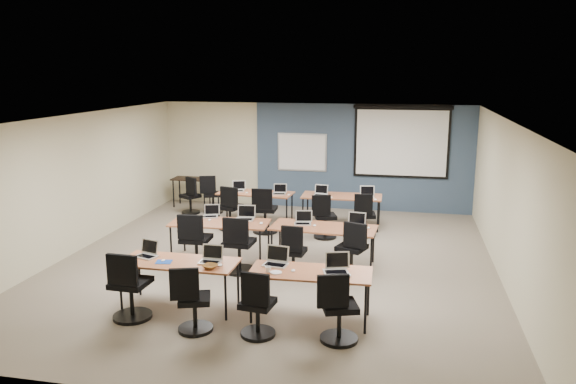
% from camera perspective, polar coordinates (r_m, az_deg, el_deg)
% --- Properties ---
extents(floor, '(8.00, 9.00, 0.02)m').
position_cam_1_polar(floor, '(10.55, -1.38, -7.25)').
color(floor, '#6B6354').
rests_on(floor, ground).
extents(ceiling, '(8.00, 9.00, 0.02)m').
position_cam_1_polar(ceiling, '(9.98, -1.46, 7.52)').
color(ceiling, white).
rests_on(ceiling, ground).
extents(wall_back, '(8.00, 0.04, 2.70)m').
position_cam_1_polar(wall_back, '(14.52, 2.66, 3.67)').
color(wall_back, beige).
rests_on(wall_back, ground).
extents(wall_front, '(8.00, 0.04, 2.70)m').
position_cam_1_polar(wall_front, '(6.07, -11.31, -9.05)').
color(wall_front, beige).
rests_on(wall_front, ground).
extents(wall_left, '(0.04, 9.00, 2.70)m').
position_cam_1_polar(wall_left, '(11.74, -20.78, 0.80)').
color(wall_left, beige).
rests_on(wall_left, ground).
extents(wall_right, '(0.04, 9.00, 2.70)m').
position_cam_1_polar(wall_right, '(10.07, 21.34, -1.07)').
color(wall_right, beige).
rests_on(wall_right, ground).
extents(blue_accent_panel, '(5.50, 0.04, 2.70)m').
position_cam_1_polar(blue_accent_panel, '(14.35, 7.58, 3.47)').
color(blue_accent_panel, '#3D5977').
rests_on(blue_accent_panel, wall_back).
extents(whiteboard, '(1.28, 0.03, 0.98)m').
position_cam_1_polar(whiteboard, '(14.49, 1.44, 4.05)').
color(whiteboard, silver).
rests_on(whiteboard, wall_back).
extents(projector_screen, '(2.40, 0.10, 1.82)m').
position_cam_1_polar(projector_screen, '(14.18, 11.46, 5.41)').
color(projector_screen, black).
rests_on(projector_screen, wall_back).
extents(training_table_front_left, '(1.76, 0.73, 0.73)m').
position_cam_1_polar(training_table_front_left, '(8.63, -10.98, -7.21)').
color(training_table_front_left, brown).
rests_on(training_table_front_left, floor).
extents(training_table_front_right, '(1.73, 0.72, 0.73)m').
position_cam_1_polar(training_table_front_right, '(8.08, 2.31, -8.36)').
color(training_table_front_right, olive).
rests_on(training_table_front_right, floor).
extents(training_table_mid_left, '(1.84, 0.77, 0.73)m').
position_cam_1_polar(training_table_mid_left, '(10.65, -6.93, -3.27)').
color(training_table_mid_left, '#A1733F').
rests_on(training_table_mid_left, floor).
extents(training_table_mid_right, '(1.91, 0.80, 0.73)m').
position_cam_1_polar(training_table_mid_right, '(10.28, 3.63, -3.78)').
color(training_table_mid_right, '#A96134').
rests_on(training_table_mid_right, floor).
extents(training_table_back_left, '(1.74, 0.72, 0.73)m').
position_cam_1_polar(training_table_back_left, '(13.12, -3.32, -0.25)').
color(training_table_back_left, olive).
rests_on(training_table_back_left, floor).
extents(training_table_back_right, '(1.80, 0.75, 0.73)m').
position_cam_1_polar(training_table_back_right, '(12.83, 5.48, -0.56)').
color(training_table_back_right, '#A77346').
rests_on(training_table_back_right, floor).
extents(laptop_0, '(0.32, 0.27, 0.24)m').
position_cam_1_polar(laptop_0, '(8.92, -14.10, -5.97)').
color(laptop_0, silver).
rests_on(laptop_0, training_table_front_left).
extents(mouse_0, '(0.06, 0.09, 0.03)m').
position_cam_1_polar(mouse_0, '(8.66, -12.57, -6.81)').
color(mouse_0, white).
rests_on(mouse_0, training_table_front_left).
extents(task_chair_0, '(0.56, 0.56, 1.04)m').
position_cam_1_polar(task_chair_0, '(8.46, -15.82, -9.68)').
color(task_chair_0, black).
rests_on(task_chair_0, floor).
extents(laptop_1, '(0.32, 0.27, 0.24)m').
position_cam_1_polar(laptop_1, '(8.49, -7.83, -6.65)').
color(laptop_1, silver).
rests_on(laptop_1, training_table_front_left).
extents(mouse_1, '(0.09, 0.11, 0.04)m').
position_cam_1_polar(mouse_1, '(8.32, -6.90, -7.39)').
color(mouse_1, white).
rests_on(mouse_1, training_table_front_left).
extents(task_chair_1, '(0.50, 0.48, 0.97)m').
position_cam_1_polar(task_chair_1, '(7.91, -9.71, -11.24)').
color(task_chair_1, black).
rests_on(task_chair_1, floor).
extents(laptop_2, '(0.35, 0.29, 0.26)m').
position_cam_1_polar(laptop_2, '(8.31, -1.21, -6.94)').
color(laptop_2, '#A3A3AD').
rests_on(laptop_2, training_table_front_right).
extents(mouse_2, '(0.08, 0.11, 0.03)m').
position_cam_1_polar(mouse_2, '(8.05, 0.53, -7.98)').
color(mouse_2, white).
rests_on(mouse_2, training_table_front_right).
extents(task_chair_2, '(0.48, 0.48, 0.96)m').
position_cam_1_polar(task_chair_2, '(7.68, -3.16, -11.84)').
color(task_chair_2, black).
rests_on(task_chair_2, floor).
extents(laptop_3, '(0.35, 0.30, 0.26)m').
position_cam_1_polar(laptop_3, '(8.05, 4.94, -7.62)').
color(laptop_3, silver).
rests_on(laptop_3, training_table_front_right).
extents(mouse_3, '(0.07, 0.10, 0.03)m').
position_cam_1_polar(mouse_3, '(7.91, 6.21, -8.43)').
color(mouse_3, white).
rests_on(mouse_3, training_table_front_right).
extents(task_chair_3, '(0.53, 0.51, 0.99)m').
position_cam_1_polar(task_chair_3, '(7.55, 5.07, -12.17)').
color(task_chair_3, black).
rests_on(task_chair_3, floor).
extents(laptop_4, '(0.30, 0.25, 0.23)m').
position_cam_1_polar(laptop_4, '(11.04, -7.85, -2.20)').
color(laptop_4, '#A7A7B2').
rests_on(laptop_4, training_table_mid_left).
extents(mouse_4, '(0.06, 0.09, 0.03)m').
position_cam_1_polar(mouse_4, '(10.77, -7.98, -2.83)').
color(mouse_4, white).
rests_on(mouse_4, training_table_mid_left).
extents(task_chair_4, '(0.57, 0.57, 1.05)m').
position_cam_1_polar(task_chair_4, '(10.29, -9.42, -5.38)').
color(task_chair_4, black).
rests_on(task_chair_4, floor).
extents(laptop_5, '(0.35, 0.29, 0.26)m').
position_cam_1_polar(laptop_5, '(10.77, -4.36, -2.45)').
color(laptop_5, silver).
rests_on(laptop_5, training_table_mid_left).
extents(mouse_5, '(0.07, 0.11, 0.04)m').
position_cam_1_polar(mouse_5, '(10.45, -2.74, -3.19)').
color(mouse_5, white).
rests_on(mouse_5, training_table_mid_left).
extents(task_chair_5, '(0.57, 0.57, 1.04)m').
position_cam_1_polar(task_chair_5, '(9.99, -5.05, -5.81)').
color(task_chair_5, black).
rests_on(task_chair_5, floor).
extents(laptop_6, '(0.31, 0.26, 0.24)m').
position_cam_1_polar(laptop_6, '(10.44, 1.55, -2.93)').
color(laptop_6, silver).
rests_on(laptop_6, training_table_mid_right).
extents(mouse_6, '(0.06, 0.10, 0.03)m').
position_cam_1_polar(mouse_6, '(10.30, 2.72, -3.42)').
color(mouse_6, white).
rests_on(mouse_6, training_table_mid_right).
extents(task_chair_6, '(0.47, 0.47, 0.95)m').
position_cam_1_polar(task_chair_6, '(9.76, 0.51, -6.46)').
color(task_chair_6, black).
rests_on(task_chair_6, floor).
extents(laptop_7, '(0.32, 0.28, 0.25)m').
position_cam_1_polar(laptop_7, '(10.34, 6.98, -3.15)').
color(laptop_7, silver).
rests_on(laptop_7, training_table_mid_right).
extents(mouse_7, '(0.08, 0.10, 0.03)m').
position_cam_1_polar(mouse_7, '(10.25, 8.19, -3.61)').
color(mouse_7, white).
rests_on(mouse_7, training_table_mid_right).
extents(task_chair_7, '(0.54, 0.52, 1.00)m').
position_cam_1_polar(task_chair_7, '(9.87, 6.55, -6.19)').
color(task_chair_7, black).
rests_on(task_chair_7, floor).
extents(laptop_8, '(0.31, 0.27, 0.24)m').
position_cam_1_polar(laptop_8, '(13.29, -5.09, 0.36)').
color(laptop_8, silver).
rests_on(laptop_8, training_table_back_left).
extents(mouse_8, '(0.08, 0.10, 0.03)m').
position_cam_1_polar(mouse_8, '(13.04, -4.20, -0.07)').
color(mouse_8, white).
rests_on(mouse_8, training_table_back_left).
extents(task_chair_8, '(0.54, 0.53, 1.01)m').
position_cam_1_polar(task_chair_8, '(12.67, -5.94, -1.97)').
color(task_chair_8, black).
rests_on(task_chair_8, floor).
extents(laptop_9, '(0.30, 0.26, 0.23)m').
position_cam_1_polar(laptop_9, '(12.91, -0.87, 0.04)').
color(laptop_9, '#A7A7AD').
rests_on(laptop_9, training_table_back_left).
extents(mouse_9, '(0.06, 0.10, 0.03)m').
position_cam_1_polar(mouse_9, '(12.79, 0.08, -0.28)').
color(mouse_9, white).
rests_on(mouse_9, training_table_back_left).
extents(task_chair_9, '(0.55, 0.55, 1.03)m').
position_cam_1_polar(task_chair_9, '(12.35, -2.42, -2.26)').
color(task_chair_9, black).
rests_on(task_chair_9, floor).
extents(laptop_10, '(0.31, 0.26, 0.23)m').
position_cam_1_polar(laptop_10, '(12.80, 3.36, -0.08)').
color(laptop_10, silver).
rests_on(laptop_10, training_table_back_right).
extents(mouse_10, '(0.06, 0.09, 0.03)m').
position_cam_1_polar(mouse_10, '(12.58, 4.42, -0.54)').
color(mouse_10, white).
rests_on(mouse_10, training_table_back_right).
extents(task_chair_10, '(0.51, 0.49, 0.98)m').
position_cam_1_polar(task_chair_10, '(11.97, 3.70, -2.87)').
color(task_chair_10, black).
rests_on(task_chair_10, floor).
extents(laptop_11, '(0.32, 0.28, 0.25)m').
position_cam_1_polar(laptop_11, '(12.72, 8.02, -0.25)').
color(laptop_11, '#A6A6AB').
rests_on(laptop_11, training_table_back_right).
extents(mouse_11, '(0.08, 0.11, 0.03)m').
position_cam_1_polar(mouse_11, '(12.47, 8.86, -0.76)').
color(mouse_11, white).
rests_on(mouse_11, training_table_back_right).
extents(task_chair_11, '(0.48, 0.48, 0.97)m').
position_cam_1_polar(task_chair_11, '(12.21, 7.78, -2.68)').
color(task_chair_11, black).
rests_on(task_chair_11, floor).
extents(blue_mousepad, '(0.26, 0.23, 0.01)m').
position_cam_1_polar(blue_mousepad, '(8.62, -12.50, -6.94)').
color(blue_mousepad, '#143C9B').
rests_on(blue_mousepad, training_table_front_left).
extents(snack_bowl, '(0.25, 0.25, 0.05)m').
position_cam_1_polar(snack_bowl, '(8.24, -7.92, -7.51)').
color(snack_bowl, brown).
rests_on(snack_bowl, training_table_front_left).
extents(snack_plate, '(0.20, 0.20, 0.01)m').
position_cam_1_polar(snack_plate, '(8.00, -1.23, -8.17)').
color(snack_plate, white).
rests_on(snack_plate, training_table_front_right).
extents(coffee_cup, '(0.10, 0.10, 0.07)m').
position_cam_1_polar(coffee_cup, '(7.98, -2.03, -7.88)').
color(coffee_cup, white).
rests_on(coffee_cup, snack_plate).
extents(utility_table, '(0.97, 0.54, 0.75)m').
position_cam_1_polar(utility_table, '(14.94, -9.80, 1.07)').
color(utility_table, black).
rests_on(utility_table, floor).
extents(spare_chair_a, '(0.51, 0.49, 0.97)m').
position_cam_1_polar(spare_chair_a, '(14.18, -7.75, -0.55)').
color(spare_chair_a, black).
rests_on(spare_chair_a, floor).
extents(spare_chair_b, '(0.51, 0.46, 0.95)m').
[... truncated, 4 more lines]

